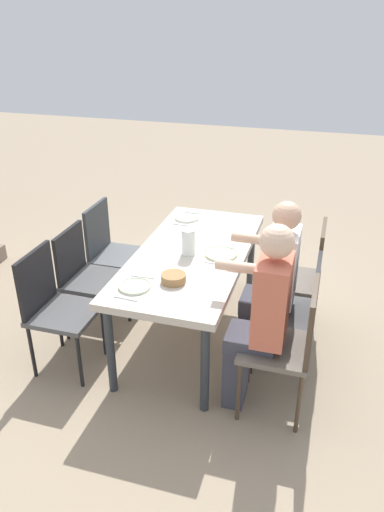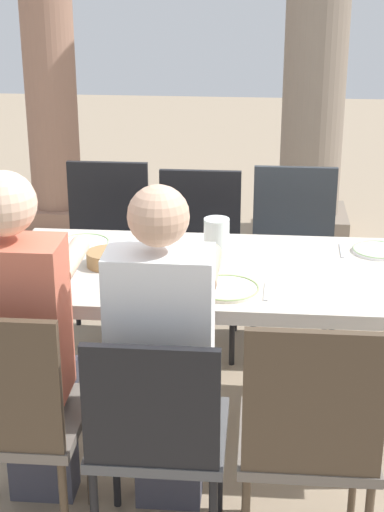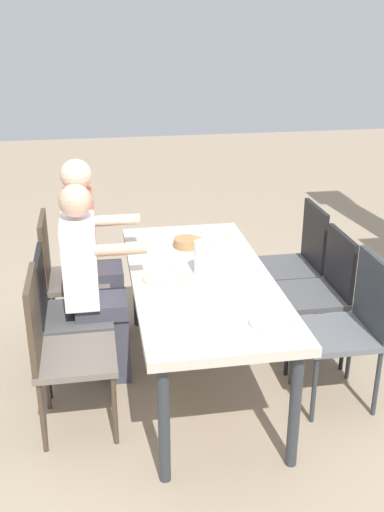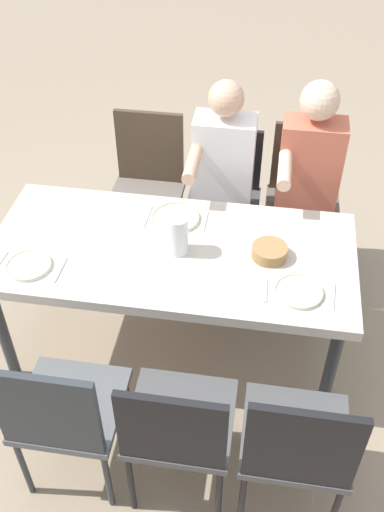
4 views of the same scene
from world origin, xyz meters
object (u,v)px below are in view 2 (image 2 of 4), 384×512
(chair_mid_north, at_px, (198,246))
(stone_column_near, at_px, (46,21))
(stone_column_centre, at_px, (318,18))
(water_pitcher, at_px, (216,245))
(chair_east_north, at_px, (293,248))
(plate_1, at_px, (227,288))
(plate_2, at_px, (378,250))
(bread_basket, at_px, (108,258))
(chair_west_south, at_px, (9,414))
(diner_man_white, at_px, (164,354))
(dining_table, at_px, (225,284))
(chair_west_north, at_px, (106,242))
(plate_0, at_px, (84,243))
(chair_mid_south, at_px, (157,431))
(diner_woman_green, at_px, (23,343))
(chair_east_south, at_px, (309,433))

(chair_mid_north, distance_m, stone_column_near, 2.31)
(stone_column_centre, distance_m, water_pitcher, 2.70)
(chair_east_north, distance_m, stone_column_centre, 2.01)
(chair_mid_north, xyz_separation_m, water_pitcher, (0.14, -0.82, 0.31))
(plate_1, distance_m, plate_2, 0.77)
(chair_mid_north, relative_size, chair_east_north, 0.97)
(plate_2, relative_size, bread_basket, 1.25)
(chair_west_south, height_order, diner_man_white, diner_man_white)
(dining_table, distance_m, bread_basket, 0.49)
(stone_column_near, bearing_deg, chair_mid_north, -56.11)
(dining_table, height_order, stone_column_centre, stone_column_centre)
(chair_west_north, relative_size, plate_0, 4.21)
(chair_west_north, relative_size, chair_mid_south, 1.05)
(diner_woman_green, bearing_deg, chair_east_north, 57.06)
(chair_east_south, bearing_deg, dining_table, 110.23)
(diner_woman_green, xyz_separation_m, plate_2, (1.29, 0.88, 0.05))
(plate_0, relative_size, plate_2, 1.03)
(dining_table, distance_m, plate_1, 0.24)
(chair_west_north, distance_m, bread_basket, 0.90)
(plate_0, height_order, bread_basket, bread_basket)
(plate_0, relative_size, plate_1, 0.88)
(bread_basket, bearing_deg, chair_mid_south, -69.77)
(stone_column_centre, xyz_separation_m, plate_2, (0.16, -2.35, -0.75))
(plate_2, bearing_deg, chair_east_north, 118.62)
(plate_1, xyz_separation_m, plate_2, (0.62, 0.46, 0.00))
(diner_man_white, distance_m, stone_column_centre, 3.39)
(plate_0, xyz_separation_m, bread_basket, (0.15, -0.23, 0.02))
(stone_column_centre, relative_size, plate_2, 14.30)
(chair_east_south, bearing_deg, chair_west_south, 179.82)
(chair_east_south, xyz_separation_m, plate_2, (0.33, 1.07, 0.22))
(dining_table, bearing_deg, diner_man_white, -104.89)
(plate_2, height_order, bread_basket, bread_basket)
(dining_table, height_order, chair_mid_south, chair_mid_south)
(diner_man_white, xyz_separation_m, plate_1, (0.19, 0.42, 0.07))
(stone_column_near, xyz_separation_m, plate_2, (1.99, -2.35, -0.71))
(plate_2, xyz_separation_m, water_pitcher, (-0.67, -0.22, 0.08))
(chair_mid_north, bearing_deg, stone_column_centre, 69.65)
(chair_west_south, xyz_separation_m, plate_2, (1.29, 1.07, 0.20))
(chair_mid_south, bearing_deg, stone_column_centre, 79.21)
(chair_east_north, distance_m, plate_0, 1.14)
(chair_mid_south, height_order, stone_column_near, stone_column_near)
(chair_east_south, relative_size, water_pitcher, 4.67)
(plate_0, bearing_deg, plate_2, 0.97)
(diner_woman_green, distance_m, stone_column_near, 3.39)
(diner_woman_green, bearing_deg, stone_column_near, 102.28)
(stone_column_centre, bearing_deg, diner_woman_green, -109.23)
(chair_west_north, relative_size, chair_mid_north, 1.04)
(plate_1, bearing_deg, chair_west_north, 122.26)
(chair_west_south, distance_m, stone_column_centre, 3.72)
(chair_west_north, xyz_separation_m, chair_east_south, (0.96, -1.67, 0.01))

